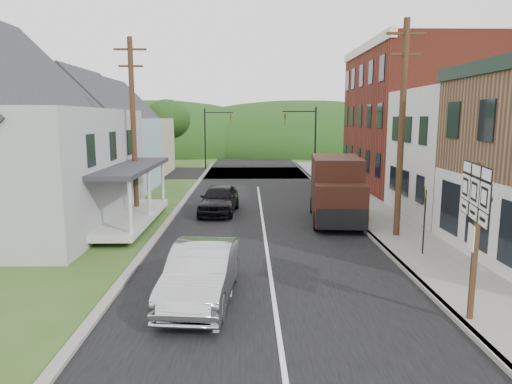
{
  "coord_description": "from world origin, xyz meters",
  "views": [
    {
      "loc": [
        -0.72,
        -15.3,
        5.1
      ],
      "look_at": [
        -0.41,
        2.39,
        2.2
      ],
      "focal_mm": 32.0,
      "sensor_mm": 36.0,
      "label": 1
    }
  ],
  "objects_px": {
    "route_sign_cluster": "(475,218)",
    "dark_sedan": "(219,199)",
    "delivery_van": "(336,190)",
    "warning_sign": "(424,211)",
    "silver_sedan": "(202,273)"
  },
  "relations": [
    {
      "from": "route_sign_cluster",
      "to": "dark_sedan",
      "type": "bearing_deg",
      "value": 129.08
    },
    {
      "from": "delivery_van",
      "to": "route_sign_cluster",
      "type": "distance_m",
      "value": 11.48
    },
    {
      "from": "delivery_van",
      "to": "warning_sign",
      "type": "xyz_separation_m",
      "value": [
        2.04,
        -5.95,
        0.16
      ]
    },
    {
      "from": "dark_sedan",
      "to": "delivery_van",
      "type": "height_order",
      "value": "delivery_van"
    },
    {
      "from": "delivery_van",
      "to": "route_sign_cluster",
      "type": "xyz_separation_m",
      "value": [
        1.13,
        -11.37,
        1.09
      ]
    },
    {
      "from": "silver_sedan",
      "to": "delivery_van",
      "type": "distance_m",
      "value": 11.28
    },
    {
      "from": "silver_sedan",
      "to": "dark_sedan",
      "type": "bearing_deg",
      "value": 96.09
    },
    {
      "from": "warning_sign",
      "to": "route_sign_cluster",
      "type": "bearing_deg",
      "value": -83.52
    },
    {
      "from": "silver_sedan",
      "to": "route_sign_cluster",
      "type": "height_order",
      "value": "route_sign_cluster"
    },
    {
      "from": "dark_sedan",
      "to": "route_sign_cluster",
      "type": "height_order",
      "value": "route_sign_cluster"
    },
    {
      "from": "route_sign_cluster",
      "to": "warning_sign",
      "type": "relative_size",
      "value": 1.56
    },
    {
      "from": "delivery_van",
      "to": "route_sign_cluster",
      "type": "bearing_deg",
      "value": -78.7
    },
    {
      "from": "delivery_van",
      "to": "warning_sign",
      "type": "relative_size",
      "value": 2.33
    },
    {
      "from": "dark_sedan",
      "to": "delivery_van",
      "type": "bearing_deg",
      "value": -14.06
    },
    {
      "from": "dark_sedan",
      "to": "route_sign_cluster",
      "type": "relative_size",
      "value": 1.15
    }
  ]
}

